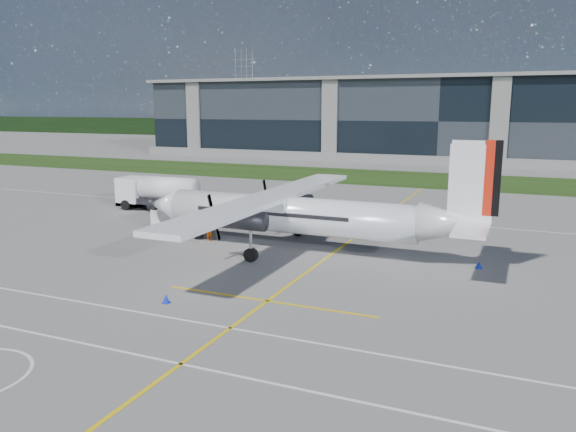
{
  "coord_description": "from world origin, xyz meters",
  "views": [
    {
      "loc": [
        15.09,
        -31.32,
        10.03
      ],
      "look_at": [
        0.39,
        2.8,
        2.78
      ],
      "focal_mm": 35.0,
      "sensor_mm": 36.0,
      "label": 1
    }
  ],
  "objects": [
    {
      "name": "safety_cone_nose_port",
      "position": [
        -10.72,
        3.74,
        0.25
      ],
      "size": [
        0.36,
        0.36,
        0.5
      ],
      "primitive_type": "cone",
      "color": "#0B21BF",
      "rests_on": "ground"
    },
    {
      "name": "yellow_taxiway_centerline",
      "position": [
        3.0,
        10.0,
        0.01
      ],
      "size": [
        0.2,
        70.0,
        0.01
      ],
      "primitive_type": "cube",
      "color": "yellow",
      "rests_on": "ground"
    },
    {
      "name": "grass_strip",
      "position": [
        0.0,
        48.0,
        0.02
      ],
      "size": [
        400.0,
        18.0,
        0.04
      ],
      "primitive_type": "cube",
      "color": "#1B340E",
      "rests_on": "ground"
    },
    {
      "name": "pylon_west",
      "position": [
        -80.0,
        150.0,
        15.0
      ],
      "size": [
        9.0,
        4.6,
        30.0
      ],
      "primitive_type": null,
      "color": "gray",
      "rests_on": "ground"
    },
    {
      "name": "safety_cone_tail",
      "position": [
        12.68,
        4.79,
        0.25
      ],
      "size": [
        0.36,
        0.36,
        0.5
      ],
      "primitive_type": "cone",
      "color": "#0B21BF",
      "rests_on": "ground"
    },
    {
      "name": "terminal_building",
      "position": [
        0.0,
        80.0,
        7.5
      ],
      "size": [
        120.0,
        20.0,
        15.0
      ],
      "primitive_type": "cube",
      "color": "black",
      "rests_on": "ground"
    },
    {
      "name": "baggage_tug",
      "position": [
        -11.44,
        6.09,
        0.91
      ],
      "size": [
        3.05,
        1.83,
        1.83
      ],
      "primitive_type": null,
      "color": "white",
      "rests_on": "ground"
    },
    {
      "name": "ground_crew_person",
      "position": [
        -6.87,
        4.56,
        1.04
      ],
      "size": [
        0.72,
        0.92,
        2.08
      ],
      "primitive_type": "imported",
      "rotation": [
        0.0,
        0.0,
        1.43
      ],
      "color": "#F25907",
      "rests_on": "ground"
    },
    {
      "name": "safety_cone_nose_stbd",
      "position": [
        -10.6,
        6.11,
        0.25
      ],
      "size": [
        0.36,
        0.36,
        0.5
      ],
      "primitive_type": "cone",
      "color": "#0B21BF",
      "rests_on": "ground"
    },
    {
      "name": "ground",
      "position": [
        0.0,
        40.0,
        0.0
      ],
      "size": [
        400.0,
        400.0,
        0.0
      ],
      "primitive_type": "plane",
      "color": "slate",
      "rests_on": "ground"
    },
    {
      "name": "fuel_tanker_truck",
      "position": [
        -18.81,
        13.64,
        1.68
      ],
      "size": [
        8.94,
        2.91,
        3.35
      ],
      "primitive_type": null,
      "color": "white",
      "rests_on": "ground"
    },
    {
      "name": "turboprop_aircraft",
      "position": [
        0.66,
        4.6,
        4.04
      ],
      "size": [
        25.95,
        26.91,
        8.07
      ],
      "primitive_type": null,
      "color": "white",
      "rests_on": "ground"
    },
    {
      "name": "tree_line",
      "position": [
        0.0,
        140.0,
        3.0
      ],
      "size": [
        400.0,
        6.0,
        6.0
      ],
      "primitive_type": "cube",
      "color": "black",
      "rests_on": "ground"
    },
    {
      "name": "safety_cone_stbdwing",
      "position": [
        -1.5,
        17.38,
        0.25
      ],
      "size": [
        0.36,
        0.36,
        0.5
      ],
      "primitive_type": "cone",
      "color": "#0B21BF",
      "rests_on": "ground"
    },
    {
      "name": "safety_cone_portwing",
      "position": [
        -1.71,
        -8.33,
        0.25
      ],
      "size": [
        0.36,
        0.36,
        0.5
      ],
      "primitive_type": "cone",
      "color": "#0B21BF",
      "rests_on": "ground"
    },
    {
      "name": "white_lane_line",
      "position": [
        0.0,
        -14.0,
        0.01
      ],
      "size": [
        90.0,
        0.15,
        0.01
      ],
      "primitive_type": "cube",
      "color": "white",
      "rests_on": "ground"
    }
  ]
}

